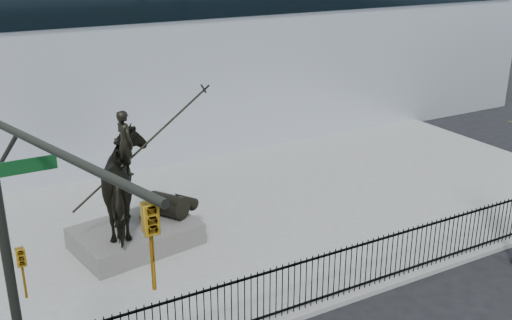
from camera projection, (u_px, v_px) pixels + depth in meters
plaza at (212, 225)px, 20.44m from camera, size 30.00×12.00×0.15m
building at (97, 42)px, 29.56m from camera, size 44.00×14.00×9.00m
picket_fence at (307, 283)px, 15.44m from camera, size 22.10×0.10×1.50m
statue_plinth at (136, 236)px, 18.79m from camera, size 4.00×3.06×0.68m
equestrian_statue at (134, 183)px, 18.22m from camera, size 4.62×3.24×3.95m
traffic_signal_left at (31, 279)px, 9.73m from camera, size 1.52×4.84×7.00m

